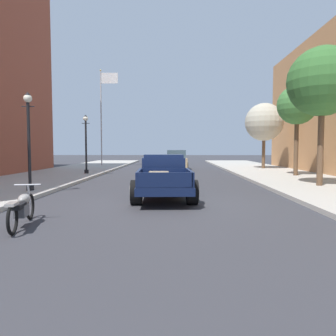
% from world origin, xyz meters
% --- Properties ---
extents(ground_plane, '(140.00, 140.00, 0.00)m').
position_xyz_m(ground_plane, '(0.00, 0.00, 0.00)').
color(ground_plane, '#333338').
extents(hotrod_truck_navy, '(2.36, 5.01, 1.58)m').
position_xyz_m(hotrod_truck_navy, '(0.01, 1.33, 0.75)').
color(hotrod_truck_navy, '#0F1938').
rests_on(hotrod_truck_navy, ground).
extents(motorcycle_parked, '(0.69, 2.09, 0.93)m').
position_xyz_m(motorcycle_parked, '(-3.11, -3.17, 0.44)').
color(motorcycle_parked, black).
rests_on(motorcycle_parked, ground).
extents(car_background_tan, '(1.88, 4.30, 1.65)m').
position_xyz_m(car_background_tan, '(0.54, 16.12, 0.77)').
color(car_background_tan, tan).
rests_on(car_background_tan, ground).
extents(street_lamp_near, '(0.50, 0.32, 3.85)m').
position_xyz_m(street_lamp_near, '(-5.29, 1.88, 2.39)').
color(street_lamp_near, black).
rests_on(street_lamp_near, sidewalk_left).
extents(street_lamp_far, '(0.50, 0.32, 3.85)m').
position_xyz_m(street_lamp_far, '(-5.42, 10.19, 2.39)').
color(street_lamp_far, black).
rests_on(street_lamp_far, sidewalk_left).
extents(flagpole, '(1.74, 0.16, 9.16)m').
position_xyz_m(flagpole, '(-6.49, 19.96, 5.77)').
color(flagpole, '#B2B2B7').
rests_on(flagpole, sidewalk_left).
extents(street_tree_nearest, '(3.03, 3.03, 6.10)m').
position_xyz_m(street_tree_nearest, '(6.90, 3.78, 4.71)').
color(street_tree_nearest, brown).
rests_on(street_tree_nearest, sidewalk_right).
extents(street_tree_second, '(2.38, 2.38, 5.47)m').
position_xyz_m(street_tree_second, '(7.83, 9.01, 4.39)').
color(street_tree_second, brown).
rests_on(street_tree_second, sidewalk_right).
extents(street_tree_third, '(3.08, 3.08, 5.33)m').
position_xyz_m(street_tree_third, '(7.72, 15.64, 3.93)').
color(street_tree_third, brown).
rests_on(street_tree_third, sidewalk_right).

